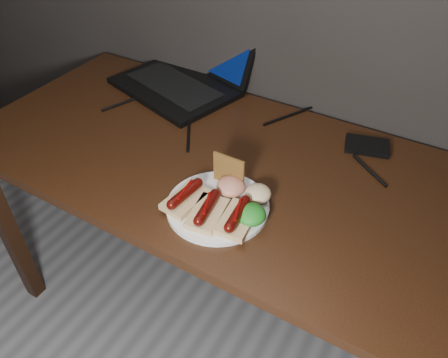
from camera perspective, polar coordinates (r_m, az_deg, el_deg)
desk at (r=1.28m, az=-1.98°, el=0.17°), size 1.40×0.70×0.75m
laptop at (r=1.54m, az=-4.86°, el=13.99°), size 0.48×0.46×0.25m
hard_drive at (r=1.30m, az=18.18°, el=4.14°), size 0.14×0.11×0.02m
desk_cables at (r=1.33m, az=1.17°, el=7.19°), size 0.88×0.43×0.01m
plate at (r=1.05m, az=-0.83°, el=-3.57°), size 0.25×0.25×0.01m
bread_sausage_left at (r=1.05m, az=-5.06°, el=-2.36°), size 0.08×0.12×0.04m
bread_sausage_center at (r=1.01m, az=-2.21°, el=-4.16°), size 0.09×0.12×0.04m
bread_sausage_right at (r=0.99m, az=1.78°, el=-5.00°), size 0.08×0.12×0.04m
crispbread at (r=1.08m, az=0.63°, el=1.11°), size 0.09×0.01×0.08m
salad_greens at (r=1.00m, az=3.54°, el=-4.64°), size 0.07×0.07×0.04m
salsa_mound at (r=1.07m, az=0.92°, el=-0.94°), size 0.07×0.07×0.04m
coleslaw_mound at (r=1.05m, az=4.47°, el=-1.88°), size 0.06×0.06×0.04m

